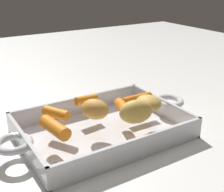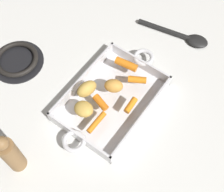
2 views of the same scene
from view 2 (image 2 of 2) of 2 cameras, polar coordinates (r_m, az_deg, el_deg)
ground_plane at (r=0.91m, az=-0.11°, el=-1.01°), size 2.12×2.12×0.00m
roasting_dish at (r=0.89m, az=-0.11°, el=-0.63°), size 0.39×0.21×0.04m
baby_carrot_northeast at (r=0.91m, az=2.60°, el=5.79°), size 0.03×0.07×0.02m
baby_carrot_southwest at (r=0.89m, az=4.58°, el=2.97°), size 0.04×0.05×0.02m
baby_carrot_northwest at (r=0.85m, az=3.52°, el=-1.53°), size 0.05×0.02×0.02m
baby_carrot_long at (r=0.85m, az=-2.07°, el=-1.19°), size 0.03×0.05×0.02m
baby_carrot_center_left at (r=0.82m, az=-2.84°, el=-4.80°), size 0.07×0.02×0.01m
potato_corner at (r=0.86m, az=0.30°, el=1.86°), size 0.06×0.06×0.04m
potato_golden_large at (r=0.84m, az=-5.17°, el=-2.36°), size 0.05×0.06×0.03m
potato_near_roast at (r=0.86m, az=-4.61°, el=1.31°), size 0.07×0.05×0.04m
stove_burner_rear at (r=1.01m, az=-16.86°, el=6.26°), size 0.16×0.16×0.02m
serving_spoon at (r=1.06m, az=12.79°, el=10.51°), size 0.08×0.24×0.02m
pepper_mill at (r=0.80m, az=-17.91°, el=-9.98°), size 0.04×0.04×0.16m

